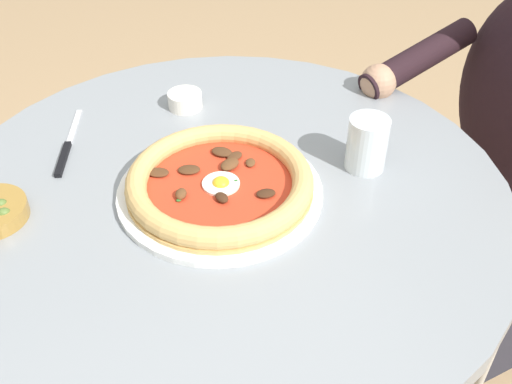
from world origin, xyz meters
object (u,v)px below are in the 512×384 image
steak_knife (66,150)px  ramekin_capers (185,100)px  dining_table (227,260)px  water_glass (367,147)px  pizza_on_plate (220,184)px

steak_knife → ramekin_capers: bearing=13.5°
steak_knife → ramekin_capers: 0.24m
dining_table → steak_knife: 0.33m
water_glass → ramekin_capers: water_glass is taller
ramekin_capers → steak_knife: bearing=-166.5°
dining_table → steak_knife: (-0.21, 0.20, 0.17)m
dining_table → pizza_on_plate: (-0.01, -0.01, 0.18)m
pizza_on_plate → ramekin_capers: 0.27m
dining_table → water_glass: water_glass is taller
pizza_on_plate → ramekin_capers: bearing=82.8°
dining_table → water_glass: bearing=-10.2°
dining_table → ramekin_capers: (0.02, 0.25, 0.18)m
ramekin_capers → pizza_on_plate: bearing=-97.2°
dining_table → pizza_on_plate: bearing=-132.2°
water_glass → steak_knife: bearing=151.4°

